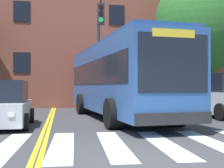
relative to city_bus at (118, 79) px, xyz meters
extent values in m
plane|color=#38383A|center=(-0.96, -8.21, -1.87)|extent=(120.00, 120.00, 0.00)
cube|color=white|center=(-3.92, -6.39, -1.86)|extent=(0.78, 4.18, 0.01)
cube|color=white|center=(-2.61, -6.45, -1.86)|extent=(0.78, 4.18, 0.01)
cube|color=white|center=(-1.30, -6.51, -1.86)|extent=(0.78, 4.18, 0.01)
cube|color=white|center=(0.01, -6.56, -1.86)|extent=(0.78, 4.18, 0.01)
cube|color=white|center=(1.33, -6.62, -1.86)|extent=(0.78, 4.18, 0.01)
cube|color=gold|center=(-3.21, 7.49, -1.86)|extent=(0.12, 36.00, 0.01)
cube|color=gold|center=(-3.05, 7.49, -1.86)|extent=(0.12, 36.00, 0.01)
cube|color=#2D5699|center=(0.00, 0.03, -0.03)|extent=(3.74, 11.74, 2.92)
cube|color=black|center=(1.24, 0.16, 0.26)|extent=(1.19, 10.55, 1.05)
cube|color=black|center=(-1.25, -0.11, 0.26)|extent=(1.19, 10.55, 1.05)
cube|color=black|center=(0.63, -5.72, 0.32)|extent=(2.23, 0.27, 1.75)
cube|color=yellow|center=(0.63, -5.72, 1.19)|extent=(1.36, 0.18, 0.24)
cube|color=#232326|center=(0.64, -5.75, -1.31)|extent=(2.43, 0.37, 0.36)
cube|color=#294E89|center=(0.00, 0.03, 1.51)|extent=(3.54, 11.26, 0.16)
cylinder|color=black|center=(1.57, -3.40, -1.32)|extent=(0.68, 1.14, 1.08)
cylinder|color=black|center=(-0.79, -3.66, -1.32)|extent=(0.68, 1.14, 1.08)
cylinder|color=black|center=(0.89, 2.74, -1.32)|extent=(0.68, 1.14, 1.08)
cylinder|color=black|center=(-1.47, 2.48, -1.32)|extent=(0.68, 1.14, 1.08)
cube|color=#B7BABF|center=(-4.69, -2.46, -1.32)|extent=(1.73, 3.92, 0.76)
cube|color=black|center=(-4.69, -2.42, -0.55)|extent=(1.53, 2.17, 0.79)
cube|color=white|center=(-4.16, -4.41, -1.25)|extent=(0.20, 0.04, 0.14)
cylinder|color=black|center=(-3.82, -3.65, -1.57)|extent=(0.23, 0.60, 0.60)
cylinder|color=black|center=(-3.86, -1.24, -1.57)|extent=(0.23, 0.60, 0.60)
cube|color=white|center=(5.03, -0.19, -1.15)|extent=(2.33, 5.27, 1.02)
cube|color=black|center=(5.03, -0.14, -0.21)|extent=(1.97, 3.31, 0.86)
cylinder|color=black|center=(4.20, -1.85, -1.49)|extent=(0.28, 0.78, 0.76)
cylinder|color=black|center=(5.86, 1.48, -1.49)|extent=(0.28, 0.78, 0.76)
cylinder|color=black|center=(3.93, 1.31, -1.49)|extent=(0.28, 0.78, 0.76)
cylinder|color=#28282D|center=(-0.48, 3.60, 1.06)|extent=(0.16, 0.16, 5.86)
cylinder|color=#28282D|center=(-0.65, 1.74, 3.62)|extent=(0.44, 3.74, 0.11)
cube|color=#28282D|center=(-0.80, 0.02, 3.02)|extent=(0.36, 0.31, 1.00)
cylinder|color=black|center=(-0.81, -0.13, 3.32)|extent=(0.22, 0.05, 0.22)
cylinder|color=black|center=(-0.81, -0.13, 3.02)|extent=(0.22, 0.05, 0.22)
cylinder|color=green|center=(-0.81, -0.13, 2.72)|extent=(0.22, 0.05, 0.22)
cylinder|color=#4C3D2D|center=(6.31, 5.14, -0.54)|extent=(0.51, 0.51, 2.66)
ellipsoid|color=#2D6B28|center=(6.31, 5.14, 3.74)|extent=(5.92, 5.81, 6.93)
cube|color=brown|center=(1.26, 10.45, 4.36)|extent=(32.76, 6.05, 12.45)
cube|color=black|center=(-5.29, 7.39, 1.25)|extent=(1.10, 0.06, 1.40)
cube|color=black|center=(1.26, 7.39, 1.25)|extent=(1.10, 0.06, 1.40)
cube|color=black|center=(7.81, 7.39, 1.25)|extent=(1.10, 0.06, 1.40)
cube|color=black|center=(-5.29, 7.39, 4.73)|extent=(1.10, 0.06, 1.40)
cube|color=black|center=(1.26, 7.39, 4.73)|extent=(1.10, 0.06, 1.40)
cube|color=black|center=(7.81, 7.39, 4.73)|extent=(1.10, 0.06, 1.40)
camera|label=1|loc=(-2.62, -14.44, -0.37)|focal=50.00mm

